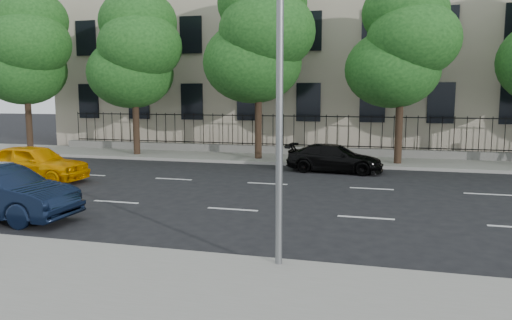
# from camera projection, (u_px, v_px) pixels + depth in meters

# --- Properties ---
(ground) EXTENTS (120.00, 120.00, 0.00)m
(ground) POSITION_uv_depth(u_px,v_px,m) (203.00, 231.00, 12.89)
(ground) COLOR black
(ground) RESTS_ON ground
(near_sidewalk) EXTENTS (60.00, 4.00, 0.15)m
(near_sidewalk) POSITION_uv_depth(u_px,v_px,m) (124.00, 286.00, 9.05)
(near_sidewalk) COLOR gray
(near_sidewalk) RESTS_ON ground
(far_sidewalk) EXTENTS (60.00, 4.00, 0.15)m
(far_sidewalk) POSITION_uv_depth(u_px,v_px,m) (299.00, 159.00, 26.28)
(far_sidewalk) COLOR gray
(far_sidewalk) RESTS_ON ground
(lane_markings) EXTENTS (49.60, 4.62, 0.01)m
(lane_markings) POSITION_uv_depth(u_px,v_px,m) (252.00, 195.00, 17.43)
(lane_markings) COLOR silver
(lane_markings) RESTS_ON ground
(masonry_building) EXTENTS (34.60, 12.11, 18.50)m
(masonry_building) POSITION_uv_depth(u_px,v_px,m) (324.00, 11.00, 33.64)
(masonry_building) COLOR #BFB098
(masonry_building) RESTS_ON ground
(iron_fence) EXTENTS (30.00, 0.50, 2.20)m
(iron_fence) POSITION_uv_depth(u_px,v_px,m) (304.00, 145.00, 27.83)
(iron_fence) COLOR slate
(iron_fence) RESTS_ON far_sidewalk
(street_light) EXTENTS (0.25, 3.32, 8.05)m
(street_light) POSITION_uv_depth(u_px,v_px,m) (286.00, 11.00, 9.86)
(street_light) COLOR slate
(street_light) RESTS_ON near_sidewalk
(tree_a) EXTENTS (5.71, 5.31, 9.39)m
(tree_a) POSITION_uv_depth(u_px,v_px,m) (27.00, 48.00, 28.95)
(tree_a) COLOR #382619
(tree_a) RESTS_ON far_sidewalk
(tree_b) EXTENTS (5.53, 5.12, 8.97)m
(tree_b) POSITION_uv_depth(u_px,v_px,m) (136.00, 50.00, 27.19)
(tree_b) COLOR #382619
(tree_b) RESTS_ON far_sidewalk
(tree_c) EXTENTS (5.89, 5.50, 9.80)m
(tree_c) POSITION_uv_depth(u_px,v_px,m) (260.00, 36.00, 25.32)
(tree_c) COLOR #382619
(tree_c) RESTS_ON far_sidewalk
(tree_d) EXTENTS (5.34, 4.94, 8.84)m
(tree_d) POSITION_uv_depth(u_px,v_px,m) (403.00, 44.00, 23.60)
(tree_d) COLOR #382619
(tree_d) RESTS_ON far_sidewalk
(yellow_taxi) EXTENTS (4.42, 1.79, 1.50)m
(yellow_taxi) POSITION_uv_depth(u_px,v_px,m) (34.00, 163.00, 19.98)
(yellow_taxi) COLOR #EA9600
(yellow_taxi) RESTS_ON ground
(black_sedan) EXTENTS (4.42, 2.06, 1.25)m
(black_sedan) POSITION_uv_depth(u_px,v_px,m) (335.00, 158.00, 22.41)
(black_sedan) COLOR black
(black_sedan) RESTS_ON ground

